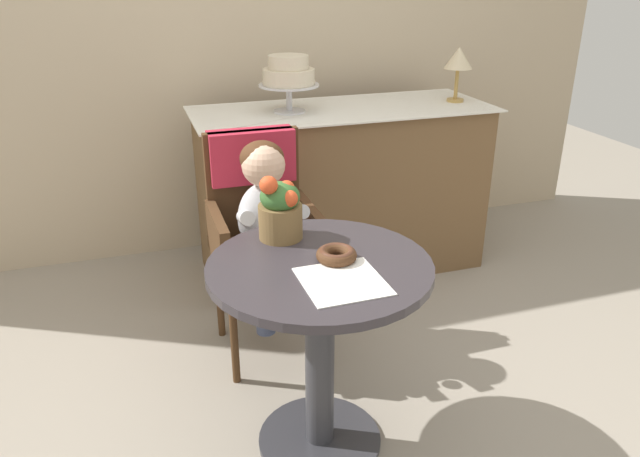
{
  "coord_description": "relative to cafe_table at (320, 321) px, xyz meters",
  "views": [
    {
      "loc": [
        -0.52,
        -1.61,
        1.58
      ],
      "look_at": [
        0.05,
        0.15,
        0.77
      ],
      "focal_mm": 33.98,
      "sensor_mm": 36.0,
      "label": 1
    }
  ],
  "objects": [
    {
      "name": "ground_plane",
      "position": [
        0.0,
        0.0,
        -0.51
      ],
      "size": [
        8.0,
        8.0,
        0.0
      ],
      "primitive_type": "plane",
      "color": "gray"
    },
    {
      "name": "back_wall",
      "position": [
        0.0,
        1.85,
        0.84
      ],
      "size": [
        4.8,
        0.1,
        2.7
      ],
      "primitive_type": "cube",
      "color": "#C1AD8E",
      "rests_on": "ground"
    },
    {
      "name": "cafe_table",
      "position": [
        0.0,
        0.0,
        0.0
      ],
      "size": [
        0.72,
        0.72,
        0.72
      ],
      "color": "#332D33",
      "rests_on": "ground"
    },
    {
      "name": "wicker_chair",
      "position": [
        -0.04,
        0.71,
        0.13
      ],
      "size": [
        0.42,
        0.45,
        0.95
      ],
      "rotation": [
        0.0,
        0.0,
        0.08
      ],
      "color": "#472D19",
      "rests_on": "ground"
    },
    {
      "name": "seated_child",
      "position": [
        -0.04,
        0.55,
        0.17
      ],
      "size": [
        0.27,
        0.32,
        0.73
      ],
      "color": "silver",
      "rests_on": "ground"
    },
    {
      "name": "paper_napkin",
      "position": [
        0.03,
        -0.14,
        0.21
      ],
      "size": [
        0.24,
        0.26,
        0.0
      ],
      "primitive_type": "cube",
      "rotation": [
        0.0,
        0.0,
        0.02
      ],
      "color": "white",
      "rests_on": "cafe_table"
    },
    {
      "name": "donut_front",
      "position": [
        0.06,
        -0.0,
        0.23
      ],
      "size": [
        0.13,
        0.13,
        0.04
      ],
      "color": "#4C2D19",
      "rests_on": "cafe_table"
    },
    {
      "name": "flower_vase",
      "position": [
        -0.07,
        0.23,
        0.32
      ],
      "size": [
        0.15,
        0.15,
        0.24
      ],
      "color": "brown",
      "rests_on": "cafe_table"
    },
    {
      "name": "display_counter",
      "position": [
        0.55,
        1.3,
        -0.05
      ],
      "size": [
        1.56,
        0.62,
        0.9
      ],
      "color": "brown",
      "rests_on": "ground"
    },
    {
      "name": "tiered_cake_stand",
      "position": [
        0.26,
        1.3,
        0.58
      ],
      "size": [
        0.3,
        0.3,
        0.28
      ],
      "color": "silver",
      "rests_on": "display_counter"
    },
    {
      "name": "table_lamp",
      "position": [
        1.18,
        1.27,
        0.61
      ],
      "size": [
        0.15,
        0.15,
        0.28
      ],
      "color": "#B28C47",
      "rests_on": "display_counter"
    }
  ]
}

